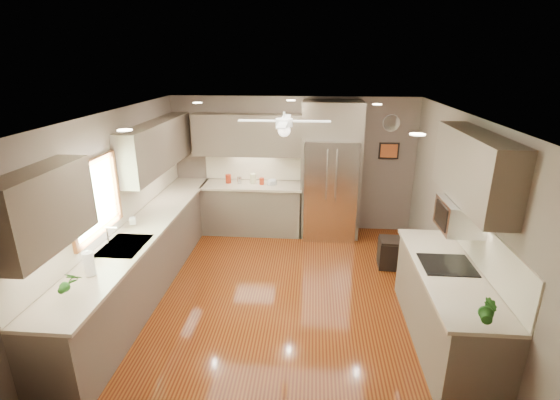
# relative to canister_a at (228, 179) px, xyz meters

# --- Properties ---
(floor) EXTENTS (5.00, 5.00, 0.00)m
(floor) POSITION_rel_canister_a_xyz_m (1.18, -2.24, -1.02)
(floor) COLOR #451609
(floor) RESTS_ON ground
(ceiling) EXTENTS (5.00, 5.00, 0.00)m
(ceiling) POSITION_rel_canister_a_xyz_m (1.18, -2.24, 1.48)
(ceiling) COLOR white
(ceiling) RESTS_ON ground
(wall_back) EXTENTS (4.50, 0.00, 4.50)m
(wall_back) POSITION_rel_canister_a_xyz_m (1.18, 0.26, 0.23)
(wall_back) COLOR #685A50
(wall_back) RESTS_ON ground
(wall_front) EXTENTS (4.50, 0.00, 4.50)m
(wall_front) POSITION_rel_canister_a_xyz_m (1.18, -4.74, 0.23)
(wall_front) COLOR #685A50
(wall_front) RESTS_ON ground
(wall_left) EXTENTS (0.00, 5.00, 5.00)m
(wall_left) POSITION_rel_canister_a_xyz_m (-1.07, -2.24, 0.23)
(wall_left) COLOR #685A50
(wall_left) RESTS_ON ground
(wall_right) EXTENTS (0.00, 5.00, 5.00)m
(wall_right) POSITION_rel_canister_a_xyz_m (3.43, -2.24, 0.23)
(wall_right) COLOR #685A50
(wall_right) RESTS_ON ground
(canister_a) EXTENTS (0.13, 0.13, 0.17)m
(canister_a) POSITION_rel_canister_a_xyz_m (0.00, 0.00, 0.00)
(canister_a) COLOR maroon
(canister_a) RESTS_ON back_run
(canister_b) EXTENTS (0.10, 0.10, 0.13)m
(canister_b) POSITION_rel_canister_a_xyz_m (0.22, -0.03, -0.01)
(canister_b) COLOR silver
(canister_b) RESTS_ON back_run
(canister_c) EXTENTS (0.12, 0.12, 0.18)m
(canister_c) POSITION_rel_canister_a_xyz_m (0.46, 0.02, 0.01)
(canister_c) COLOR beige
(canister_c) RESTS_ON back_run
(canister_d) EXTENTS (0.10, 0.10, 0.13)m
(canister_d) POSITION_rel_canister_a_xyz_m (0.63, -0.04, -0.02)
(canister_d) COLOR maroon
(canister_d) RESTS_ON back_run
(soap_bottle) EXTENTS (0.10, 0.10, 0.17)m
(soap_bottle) POSITION_rel_canister_a_xyz_m (-0.89, -2.13, 0.01)
(soap_bottle) COLOR white
(soap_bottle) RESTS_ON left_run
(potted_plant_left) EXTENTS (0.18, 0.13, 0.32)m
(potted_plant_left) POSITION_rel_canister_a_xyz_m (-0.77, -3.89, 0.08)
(potted_plant_left) COLOR #1F5418
(potted_plant_left) RESTS_ON left_run
(potted_plant_right) EXTENTS (0.19, 0.17, 0.29)m
(potted_plant_right) POSITION_rel_canister_a_xyz_m (3.09, -4.04, 0.07)
(potted_plant_right) COLOR #1F5418
(potted_plant_right) RESTS_ON right_run
(bowl) EXTENTS (0.26, 0.26, 0.05)m
(bowl) POSITION_rel_canister_a_xyz_m (0.82, -0.07, -0.06)
(bowl) COLOR beige
(bowl) RESTS_ON back_run
(left_run) EXTENTS (0.65, 4.70, 1.45)m
(left_run) POSITION_rel_canister_a_xyz_m (-0.78, -2.09, -0.54)
(left_run) COLOR brown
(left_run) RESTS_ON ground
(back_run) EXTENTS (1.85, 0.65, 1.45)m
(back_run) POSITION_rel_canister_a_xyz_m (0.45, -0.03, -0.54)
(back_run) COLOR brown
(back_run) RESTS_ON ground
(uppers) EXTENTS (4.50, 4.70, 0.95)m
(uppers) POSITION_rel_canister_a_xyz_m (0.44, -1.53, 0.85)
(uppers) COLOR brown
(uppers) RESTS_ON wall_left
(window) EXTENTS (0.05, 1.12, 0.92)m
(window) POSITION_rel_canister_a_xyz_m (-1.04, -2.74, 0.53)
(window) COLOR #BFF2B2
(window) RESTS_ON wall_left
(sink) EXTENTS (0.50, 0.70, 0.32)m
(sink) POSITION_rel_canister_a_xyz_m (-0.75, -2.74, -0.11)
(sink) COLOR silver
(sink) RESTS_ON left_run
(refrigerator) EXTENTS (1.06, 0.75, 2.45)m
(refrigerator) POSITION_rel_canister_a_xyz_m (1.88, -0.08, 0.17)
(refrigerator) COLOR silver
(refrigerator) RESTS_ON ground
(right_run) EXTENTS (0.70, 2.20, 1.45)m
(right_run) POSITION_rel_canister_a_xyz_m (3.11, -3.04, -0.54)
(right_run) COLOR brown
(right_run) RESTS_ON ground
(microwave) EXTENTS (0.43, 0.55, 0.34)m
(microwave) POSITION_rel_canister_a_xyz_m (3.20, -2.79, 0.46)
(microwave) COLOR silver
(microwave) RESTS_ON wall_right
(ceiling_fan) EXTENTS (1.18, 1.18, 0.32)m
(ceiling_fan) POSITION_rel_canister_a_xyz_m (1.18, -1.94, 1.31)
(ceiling_fan) COLOR white
(ceiling_fan) RESTS_ON ceiling
(recessed_lights) EXTENTS (2.84, 3.14, 0.01)m
(recessed_lights) POSITION_rel_canister_a_xyz_m (1.14, -1.84, 1.47)
(recessed_lights) COLOR white
(recessed_lights) RESTS_ON ceiling
(wall_clock) EXTENTS (0.30, 0.03, 0.30)m
(wall_clock) POSITION_rel_canister_a_xyz_m (2.93, 0.24, 1.03)
(wall_clock) COLOR white
(wall_clock) RESTS_ON wall_back
(framed_print) EXTENTS (0.36, 0.03, 0.30)m
(framed_print) POSITION_rel_canister_a_xyz_m (2.93, 0.24, 0.53)
(framed_print) COLOR black
(framed_print) RESTS_ON wall_back
(stool) EXTENTS (0.40, 0.40, 0.46)m
(stool) POSITION_rel_canister_a_xyz_m (2.82, -1.26, -0.78)
(stool) COLOR black
(stool) RESTS_ON ground
(paper_towel) EXTENTS (0.11, 0.11, 0.28)m
(paper_towel) POSITION_rel_canister_a_xyz_m (-0.78, -3.48, 0.06)
(paper_towel) COLOR white
(paper_towel) RESTS_ON left_run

